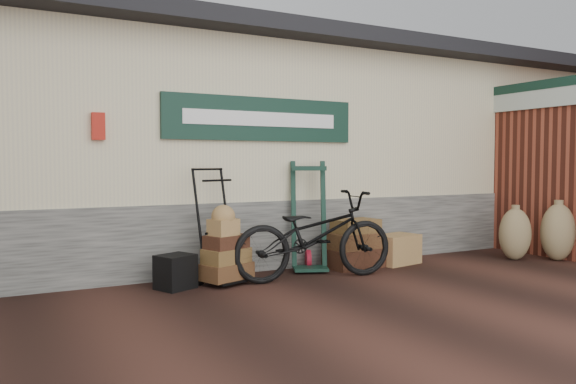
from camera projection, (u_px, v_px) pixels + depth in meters
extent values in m
plane|color=black|center=(321.00, 283.00, 6.50)|extent=(80.00, 80.00, 0.00)
cube|color=#4C4C47|center=(231.00, 222.00, 8.90)|extent=(14.00, 3.54, 0.90)
cube|color=beige|center=(231.00, 128.00, 8.82)|extent=(14.00, 3.50, 2.10)
cube|color=black|center=(234.00, 52.00, 8.63)|extent=(14.40, 4.10, 0.20)
cube|color=black|center=(262.00, 119.00, 7.11)|extent=(2.60, 0.06, 0.55)
cube|color=white|center=(263.00, 119.00, 7.08)|extent=(2.10, 0.01, 0.18)
cube|color=#AF180C|center=(98.00, 126.00, 6.18)|extent=(0.14, 0.10, 0.30)
cube|color=maroon|center=(518.00, 168.00, 9.69)|extent=(1.60, 4.50, 2.60)
cube|color=#194C2D|center=(537.00, 99.00, 8.37)|extent=(0.04, 2.40, 0.28)
cube|color=black|center=(537.00, 85.00, 8.36)|extent=(0.05, 2.50, 0.14)
cube|color=olive|center=(396.00, 249.00, 7.76)|extent=(0.69, 0.51, 0.40)
cube|color=black|center=(175.00, 272.00, 6.21)|extent=(0.48, 0.45, 0.38)
imported|color=black|center=(315.00, 230.00, 6.70)|extent=(0.93, 2.09, 1.18)
ellipsoid|color=brown|center=(515.00, 234.00, 8.05)|extent=(0.55, 0.49, 0.75)
ellipsoid|color=brown|center=(558.00, 232.00, 7.99)|extent=(0.55, 0.48, 0.82)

